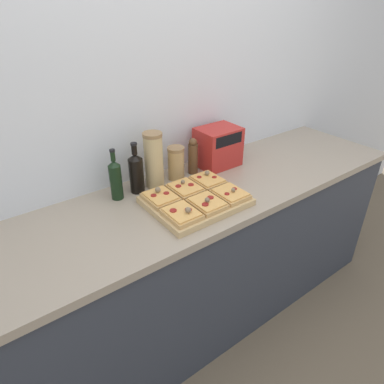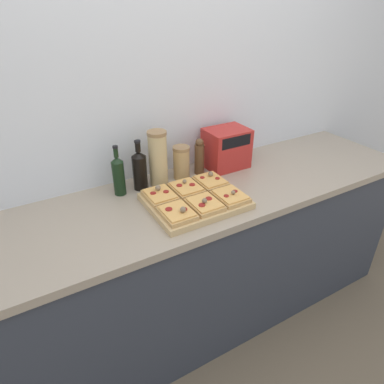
{
  "view_description": "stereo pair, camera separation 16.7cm",
  "coord_description": "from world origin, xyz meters",
  "px_view_note": "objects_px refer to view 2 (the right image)",
  "views": [
    {
      "loc": [
        -0.92,
        -0.9,
        1.81
      ],
      "look_at": [
        -0.06,
        0.27,
        0.97
      ],
      "focal_mm": 32.0,
      "sensor_mm": 36.0,
      "label": 1
    },
    {
      "loc": [
        -0.78,
        -0.99,
        1.81
      ],
      "look_at": [
        -0.06,
        0.27,
        0.97
      ],
      "focal_mm": 32.0,
      "sensor_mm": 36.0,
      "label": 2
    }
  ],
  "objects_px": {
    "cutting_board": "(195,201)",
    "pepper_mill": "(199,156)",
    "grain_jar_short": "(181,162)",
    "toaster_oven": "(226,148)",
    "olive_oil_bottle": "(118,175)",
    "grain_jar_tall": "(158,158)",
    "wine_bottle": "(140,169)"
  },
  "relations": [
    {
      "from": "cutting_board",
      "to": "toaster_oven",
      "type": "distance_m",
      "value": 0.48
    },
    {
      "from": "olive_oil_bottle",
      "to": "toaster_oven",
      "type": "relative_size",
      "value": 0.99
    },
    {
      "from": "pepper_mill",
      "to": "wine_bottle",
      "type": "bearing_deg",
      "value": -180.0
    },
    {
      "from": "grain_jar_tall",
      "to": "pepper_mill",
      "type": "relative_size",
      "value": 1.41
    },
    {
      "from": "wine_bottle",
      "to": "pepper_mill",
      "type": "xyz_separation_m",
      "value": [
        0.36,
        0.0,
        -0.01
      ]
    },
    {
      "from": "grain_jar_short",
      "to": "pepper_mill",
      "type": "bearing_deg",
      "value": 0.0
    },
    {
      "from": "wine_bottle",
      "to": "grain_jar_short",
      "type": "xyz_separation_m",
      "value": [
        0.24,
        0.0,
        -0.02
      ]
    },
    {
      "from": "olive_oil_bottle",
      "to": "grain_jar_short",
      "type": "relative_size",
      "value": 1.42
    },
    {
      "from": "olive_oil_bottle",
      "to": "grain_jar_tall",
      "type": "height_order",
      "value": "grain_jar_tall"
    },
    {
      "from": "cutting_board",
      "to": "toaster_oven",
      "type": "bearing_deg",
      "value": 36.52
    },
    {
      "from": "toaster_oven",
      "to": "pepper_mill",
      "type": "bearing_deg",
      "value": 179.73
    },
    {
      "from": "grain_jar_tall",
      "to": "grain_jar_short",
      "type": "xyz_separation_m",
      "value": [
        0.14,
        0.0,
        -0.06
      ]
    },
    {
      "from": "olive_oil_bottle",
      "to": "wine_bottle",
      "type": "distance_m",
      "value": 0.11
    },
    {
      "from": "pepper_mill",
      "to": "toaster_oven",
      "type": "distance_m",
      "value": 0.18
    },
    {
      "from": "grain_jar_tall",
      "to": "pepper_mill",
      "type": "height_order",
      "value": "grain_jar_tall"
    },
    {
      "from": "grain_jar_short",
      "to": "toaster_oven",
      "type": "distance_m",
      "value": 0.3
    },
    {
      "from": "cutting_board",
      "to": "pepper_mill",
      "type": "height_order",
      "value": "pepper_mill"
    },
    {
      "from": "cutting_board",
      "to": "pepper_mill",
      "type": "bearing_deg",
      "value": 55.48
    },
    {
      "from": "olive_oil_bottle",
      "to": "grain_jar_tall",
      "type": "distance_m",
      "value": 0.22
    },
    {
      "from": "grain_jar_short",
      "to": "pepper_mill",
      "type": "distance_m",
      "value": 0.12
    },
    {
      "from": "toaster_oven",
      "to": "grain_jar_short",
      "type": "bearing_deg",
      "value": 179.84
    },
    {
      "from": "olive_oil_bottle",
      "to": "toaster_oven",
      "type": "height_order",
      "value": "olive_oil_bottle"
    },
    {
      "from": "cutting_board",
      "to": "grain_jar_tall",
      "type": "distance_m",
      "value": 0.31
    },
    {
      "from": "pepper_mill",
      "to": "olive_oil_bottle",
      "type": "bearing_deg",
      "value": 180.0
    },
    {
      "from": "cutting_board",
      "to": "toaster_oven",
      "type": "xyz_separation_m",
      "value": [
        0.37,
        0.28,
        0.1
      ]
    },
    {
      "from": "cutting_board",
      "to": "pepper_mill",
      "type": "xyz_separation_m",
      "value": [
        0.19,
        0.28,
        0.09
      ]
    },
    {
      "from": "grain_jar_tall",
      "to": "toaster_oven",
      "type": "distance_m",
      "value": 0.44
    },
    {
      "from": "pepper_mill",
      "to": "grain_jar_short",
      "type": "bearing_deg",
      "value": 180.0
    },
    {
      "from": "cutting_board",
      "to": "grain_jar_short",
      "type": "distance_m",
      "value": 0.3
    },
    {
      "from": "wine_bottle",
      "to": "pepper_mill",
      "type": "distance_m",
      "value": 0.36
    },
    {
      "from": "cutting_board",
      "to": "pepper_mill",
      "type": "distance_m",
      "value": 0.35
    },
    {
      "from": "grain_jar_short",
      "to": "pepper_mill",
      "type": "height_order",
      "value": "pepper_mill"
    }
  ]
}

